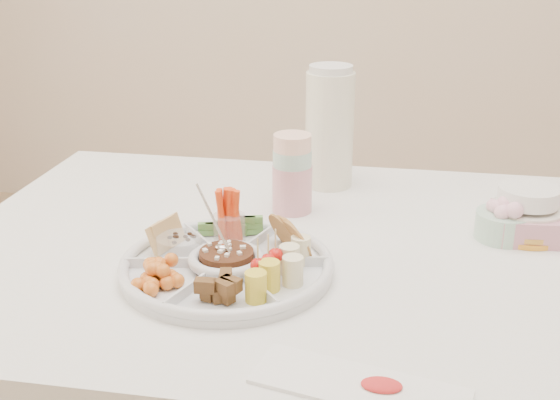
# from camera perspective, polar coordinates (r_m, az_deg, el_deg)

# --- Properties ---
(party_tray) EXTENTS (0.44, 0.44, 0.04)m
(party_tray) POSITION_cam_1_polar(r_m,az_deg,el_deg) (1.27, -4.35, -5.10)
(party_tray) COLOR white
(party_tray) RESTS_ON dining_table
(bean_dip) EXTENTS (0.11, 0.11, 0.04)m
(bean_dip) POSITION_cam_1_polar(r_m,az_deg,el_deg) (1.27, -4.36, -4.80)
(bean_dip) COLOR #311D12
(bean_dip) RESTS_ON party_tray
(tortillas) EXTENTS (0.13, 0.13, 0.07)m
(tortillas) POSITION_cam_1_polar(r_m,az_deg,el_deg) (1.32, 0.67, -2.99)
(tortillas) COLOR #9B7545
(tortillas) RESTS_ON party_tray
(carrot_cucumber) EXTENTS (0.14, 0.14, 0.11)m
(carrot_cucumber) POSITION_cam_1_polar(r_m,az_deg,el_deg) (1.37, -4.10, -1.13)
(carrot_cucumber) COLOR #FF4A16
(carrot_cucumber) RESTS_ON party_tray
(pita_raisins) EXTENTS (0.14, 0.14, 0.06)m
(pita_raisins) POSITION_cam_1_polar(r_m,az_deg,el_deg) (1.33, -9.07, -3.01)
(pita_raisins) COLOR #E5B78A
(pita_raisins) RESTS_ON party_tray
(cherries) EXTENTS (0.13, 0.13, 0.05)m
(cherries) POSITION_cam_1_polar(r_m,az_deg,el_deg) (1.22, -9.86, -5.87)
(cherries) COLOR orange
(cherries) RESTS_ON party_tray
(granola_chunks) EXTENTS (0.10, 0.10, 0.04)m
(granola_chunks) POSITION_cam_1_polar(r_m,az_deg,el_deg) (1.15, -4.74, -7.38)
(granola_chunks) COLOR #453216
(granola_chunks) RESTS_ON party_tray
(banana_tomato) EXTENTS (0.14, 0.14, 0.10)m
(banana_tomato) POSITION_cam_1_polar(r_m,az_deg,el_deg) (1.20, 0.84, -4.90)
(banana_tomato) COLOR #ECE15C
(banana_tomato) RESTS_ON party_tray
(cup_stack) EXTENTS (0.10, 0.10, 0.24)m
(cup_stack) POSITION_cam_1_polar(r_m,az_deg,el_deg) (1.51, 1.01, 3.36)
(cup_stack) COLOR silver
(cup_stack) RESTS_ON dining_table
(thermos) EXTENTS (0.13, 0.13, 0.30)m
(thermos) POSITION_cam_1_polar(r_m,az_deg,el_deg) (1.67, 4.05, 6.05)
(thermos) COLOR silver
(thermos) RESTS_ON dining_table
(flower_bowl) EXTENTS (0.12, 0.12, 0.08)m
(flower_bowl) POSITION_cam_1_polar(r_m,az_deg,el_deg) (1.47, 17.74, -1.48)
(flower_bowl) COLOR #A9D8BB
(flower_bowl) RESTS_ON dining_table
(napkin_stack) EXTENTS (0.17, 0.15, 0.05)m
(napkin_stack) POSITION_cam_1_polar(r_m,az_deg,el_deg) (1.51, 20.11, -1.85)
(napkin_stack) COLOR #CA889A
(napkin_stack) RESTS_ON dining_table
(plate_stack) EXTENTS (0.21, 0.21, 0.11)m
(plate_stack) POSITION_cam_1_polar(r_m,az_deg,el_deg) (1.50, 19.40, -0.69)
(plate_stack) COLOR yellow
(plate_stack) RESTS_ON dining_table
(placemat) EXTENTS (0.31, 0.16, 0.01)m
(placemat) POSITION_cam_1_polar(r_m,az_deg,el_deg) (0.99, 6.46, -14.81)
(placemat) COLOR silver
(placemat) RESTS_ON dining_table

